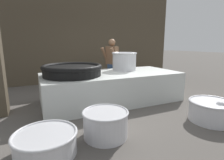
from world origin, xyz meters
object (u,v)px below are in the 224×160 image
prep_bowl_meat (46,142)px  stock_pot (124,61)px  prep_bowl_extra (105,123)px  giant_wok_near (72,70)px  cook (112,62)px  prep_bowl_vegetables (212,110)px

prep_bowl_meat → stock_pot: bearing=41.9°
prep_bowl_extra → stock_pot: bearing=54.6°
giant_wok_near → prep_bowl_extra: bearing=-84.6°
prep_bowl_meat → cook: bearing=52.1°
giant_wok_near → prep_bowl_vegetables: giant_wok_near is taller
prep_bowl_extra → cook: bearing=63.9°
stock_pot → prep_bowl_vegetables: bearing=-72.3°
giant_wok_near → cook: 1.98m
prep_bowl_vegetables → prep_bowl_meat: 3.03m
prep_bowl_meat → prep_bowl_vegetables: bearing=-3.8°
stock_pot → prep_bowl_extra: stock_pot is taller
giant_wok_near → prep_bowl_vegetables: 3.07m
stock_pot → prep_bowl_meat: size_ratio=0.83×
giant_wok_near → stock_pot: stock_pot is taller
cook → giant_wok_near: bearing=23.1°
giant_wok_near → stock_pot: size_ratio=1.97×
cook → prep_bowl_extra: (-1.41, -2.87, -0.65)m
giant_wok_near → stock_pot: 1.58m
cook → prep_bowl_extra: size_ratio=2.21×
stock_pot → prep_bowl_vegetables: (0.72, -2.27, -0.79)m
giant_wok_near → cook: bearing=37.9°
prep_bowl_meat → prep_bowl_extra: bearing=6.8°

